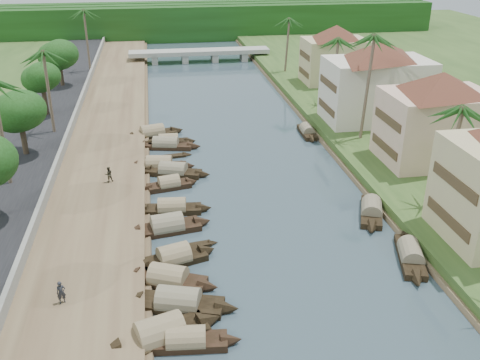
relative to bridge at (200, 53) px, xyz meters
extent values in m
plane|color=#34454E|center=(0.00, -72.00, -1.72)|extent=(220.00, 220.00, 0.00)
cube|color=brown|center=(-16.00, -52.00, -1.32)|extent=(10.00, 180.00, 0.80)
cube|color=#2B451B|center=(19.00, -52.00, -1.12)|extent=(16.00, 180.00, 1.20)
cube|color=black|center=(-24.50, -52.00, -1.02)|extent=(8.00, 180.00, 1.40)
cube|color=slate|center=(-20.20, -52.00, -0.37)|extent=(0.40, 180.00, 1.10)
cube|color=#16360E|center=(0.00, 23.00, 2.28)|extent=(120.00, 4.00, 8.00)
cube|color=#16360E|center=(0.00, 28.00, 2.28)|extent=(120.00, 4.00, 8.00)
cube|color=#16360E|center=(0.00, 33.00, 2.28)|extent=(120.00, 4.00, 8.00)
cube|color=#999990|center=(0.00, 0.00, 0.28)|extent=(28.00, 4.00, 0.80)
cube|color=#999990|center=(-9.00, 0.00, -0.82)|extent=(1.20, 3.50, 1.80)
cube|color=#999990|center=(-3.00, 0.00, -0.82)|extent=(1.20, 3.50, 1.80)
cube|color=#999990|center=(3.00, 0.00, -0.82)|extent=(1.20, 3.50, 1.80)
cube|color=#999990|center=(9.00, 0.00, -0.82)|extent=(1.20, 3.50, 1.80)
cube|color=#483621|center=(12.95, -74.00, 1.48)|extent=(0.10, 6.40, 0.90)
cube|color=#483621|center=(12.95, -74.00, 4.68)|extent=(0.10, 6.40, 0.90)
cube|color=beige|center=(20.00, -58.00, 3.23)|extent=(11.00, 8.00, 7.50)
pyramid|color=#5A2F1F|center=(20.00, -58.00, 8.08)|extent=(14.11, 14.11, 2.20)
cube|color=#483621|center=(14.45, -58.00, 1.35)|extent=(0.10, 6.40, 0.90)
cube|color=#483621|center=(14.45, -58.00, 4.35)|extent=(0.10, 6.40, 0.90)
cube|color=beige|center=(19.00, -44.00, 3.48)|extent=(13.00, 8.00, 8.00)
pyramid|color=#5A2F1F|center=(19.00, -44.00, 8.58)|extent=(15.59, 15.59, 2.20)
cube|color=#483621|center=(12.45, -44.00, 1.48)|extent=(0.10, 6.40, 0.90)
cube|color=#483621|center=(12.45, -44.00, 4.68)|extent=(0.10, 6.40, 0.90)
cube|color=tan|center=(20.00, -24.00, 2.98)|extent=(10.00, 7.00, 7.00)
pyramid|color=#5A2F1F|center=(20.00, -24.00, 7.58)|extent=(12.62, 12.62, 2.20)
cube|color=#483621|center=(14.95, -24.00, 1.23)|extent=(0.10, 5.60, 0.90)
cube|color=#483621|center=(14.95, -24.00, 4.03)|extent=(0.10, 5.60, 0.90)
cube|color=black|center=(-10.03, -80.73, -1.52)|extent=(6.64, 4.04, 0.70)
cone|color=black|center=(-6.72, -79.67, -1.44)|extent=(2.36, 2.47, 2.21)
cone|color=black|center=(-13.34, -81.79, -1.44)|extent=(2.36, 2.47, 2.21)
cylinder|color=#8F805B|center=(-10.03, -80.73, -1.14)|extent=(5.26, 3.67, 2.32)
cube|color=black|center=(-8.43, -81.51, -1.52)|extent=(5.35, 2.13, 0.70)
cone|color=black|center=(-5.55, -81.79, -1.44)|extent=(1.63, 1.60, 1.63)
cone|color=black|center=(-11.32, -81.23, -1.44)|extent=(1.63, 1.60, 1.63)
cylinder|color=#8F805B|center=(-8.43, -81.51, -1.14)|extent=(4.13, 2.07, 1.69)
cube|color=black|center=(-8.69, -77.60, -1.52)|extent=(6.57, 3.76, 0.70)
cone|color=black|center=(-5.37, -78.63, -1.44)|extent=(2.25, 2.25, 2.00)
cone|color=black|center=(-12.01, -76.57, -1.44)|extent=(2.25, 2.25, 2.00)
cylinder|color=gray|center=(-8.69, -77.60, -1.14)|extent=(5.18, 3.40, 2.08)
cube|color=black|center=(-9.29, -74.66, -1.52)|extent=(5.99, 4.06, 0.70)
cone|color=black|center=(-6.39, -75.94, -1.44)|extent=(2.21, 2.26, 1.92)
cone|color=black|center=(-12.19, -73.39, -1.44)|extent=(2.21, 2.26, 1.92)
cylinder|color=#8F805B|center=(-9.29, -74.66, -1.14)|extent=(4.79, 3.59, 2.01)
cube|color=black|center=(-8.72, -71.90, -1.52)|extent=(5.48, 3.38, 0.70)
cone|color=black|center=(-5.99, -71.08, -1.44)|extent=(1.97, 2.14, 1.94)
cone|color=black|center=(-11.44, -72.73, -1.44)|extent=(1.97, 2.14, 1.94)
cylinder|color=#8F805B|center=(-8.72, -71.90, -1.14)|extent=(4.35, 3.10, 2.06)
cube|color=black|center=(-9.06, -66.84, -1.52)|extent=(6.04, 3.00, 0.70)
cone|color=black|center=(-5.89, -66.30, -1.44)|extent=(1.98, 2.12, 2.05)
cone|color=black|center=(-12.22, -67.38, -1.44)|extent=(1.98, 2.12, 2.05)
cylinder|color=gray|center=(-9.06, -66.84, -1.14)|extent=(4.71, 2.86, 2.15)
cube|color=black|center=(-8.48, -63.42, -1.52)|extent=(5.57, 2.20, 0.70)
cone|color=black|center=(-5.48, -63.69, -1.44)|extent=(1.69, 1.68, 1.71)
cone|color=black|center=(-11.49, -63.14, -1.44)|extent=(1.69, 1.68, 1.71)
cylinder|color=#8F805B|center=(-8.48, -63.42, -1.14)|extent=(4.30, 2.15, 1.78)
cube|color=black|center=(-8.55, -58.18, -1.52)|extent=(4.63, 2.49, 0.70)
cone|color=black|center=(-6.16, -57.69, -1.44)|extent=(1.56, 1.70, 1.61)
cone|color=black|center=(-10.94, -58.68, -1.44)|extent=(1.56, 1.70, 1.61)
cylinder|color=#8F805B|center=(-8.55, -58.18, -1.14)|extent=(3.63, 2.35, 1.70)
cube|color=black|center=(-7.97, -54.93, -1.52)|extent=(6.25, 3.66, 0.70)
cone|color=black|center=(-4.83, -56.02, -1.44)|extent=(2.14, 2.08, 1.80)
cone|color=black|center=(-11.12, -53.83, -1.44)|extent=(2.14, 2.08, 1.80)
cylinder|color=gray|center=(-7.97, -54.93, -1.14)|extent=(4.94, 3.26, 1.86)
cube|color=black|center=(-9.43, -53.03, -1.52)|extent=(6.01, 2.71, 0.70)
cone|color=black|center=(-6.24, -53.50, -1.44)|extent=(1.90, 1.93, 1.89)
cone|color=black|center=(-12.61, -52.57, -1.44)|extent=(1.90, 1.93, 1.89)
cylinder|color=#8F805B|center=(-9.43, -53.03, -1.14)|extent=(4.67, 2.59, 1.98)
cube|color=black|center=(-8.11, -45.81, -1.52)|extent=(4.95, 1.72, 0.70)
cone|color=black|center=(-5.36, -45.79, -1.44)|extent=(1.44, 1.53, 1.68)
cone|color=black|center=(-10.85, -45.82, -1.44)|extent=(1.44, 1.53, 1.68)
cylinder|color=#8F805B|center=(-8.11, -45.81, -1.14)|extent=(3.79, 1.78, 1.76)
cube|color=black|center=(-8.49, -46.84, -1.52)|extent=(6.57, 3.14, 0.70)
cone|color=black|center=(-5.06, -47.63, -1.44)|extent=(2.10, 1.95, 1.79)
cone|color=black|center=(-11.92, -46.06, -1.44)|extent=(2.10, 1.95, 1.79)
cylinder|color=gray|center=(-8.49, -46.84, -1.14)|extent=(5.13, 2.87, 1.83)
cube|color=black|center=(-10.03, -42.49, -1.52)|extent=(6.36, 3.48, 0.70)
cone|color=black|center=(-6.78, -41.61, -1.44)|extent=(2.15, 2.17, 1.97)
cone|color=black|center=(-13.28, -43.36, -1.44)|extent=(2.15, 2.17, 1.97)
cylinder|color=#8F805B|center=(-10.03, -42.49, -1.14)|extent=(5.00, 3.18, 2.05)
cube|color=black|center=(9.96, -74.50, -1.52)|extent=(3.37, 6.32, 0.70)
cone|color=black|center=(10.91, -71.26, -1.44)|extent=(1.98, 2.09, 1.75)
cone|color=black|center=(9.01, -77.74, -1.44)|extent=(1.98, 2.09, 1.75)
cylinder|color=gray|center=(9.96, -74.50, -1.14)|extent=(3.03, 4.96, 1.80)
cube|color=black|center=(9.74, -66.87, -1.52)|extent=(3.87, 6.15, 0.70)
cone|color=black|center=(10.93, -63.83, -1.44)|extent=(2.18, 2.18, 1.87)
cone|color=black|center=(8.56, -69.92, -1.44)|extent=(2.18, 2.18, 1.87)
cylinder|color=gray|center=(9.74, -66.87, -1.14)|extent=(3.44, 4.89, 1.94)
cube|color=black|center=(9.74, -44.91, -1.52)|extent=(1.65, 5.25, 0.70)
cone|color=black|center=(9.83, -42.02, -1.44)|extent=(1.39, 1.52, 1.51)
cone|color=black|center=(9.65, -47.80, -1.44)|extent=(1.39, 1.52, 1.51)
cylinder|color=gray|center=(9.74, -44.91, -1.14)|extent=(1.67, 4.02, 1.55)
cube|color=black|center=(-7.25, -69.92, -1.62)|extent=(3.51, 1.30, 0.35)
cone|color=black|center=(-5.34, -69.62, -1.62)|extent=(0.97, 0.89, 0.76)
cone|color=black|center=(-9.16, -70.23, -1.62)|extent=(0.97, 0.89, 0.76)
cube|color=black|center=(-8.56, -50.02, -1.62)|extent=(4.60, 1.57, 0.35)
cone|color=black|center=(-6.05, -49.64, -1.62)|extent=(1.25, 1.06, 0.90)
cone|color=black|center=(-11.07, -50.40, -1.62)|extent=(1.25, 1.06, 0.90)
cylinder|color=brown|center=(16.00, -67.61, 4.03)|extent=(1.27, 0.36, 9.10)
sphere|color=#1F4F1A|center=(16.00, -67.61, 8.40)|extent=(3.20, 3.20, 3.20)
cylinder|color=brown|center=(15.00, -50.22, 5.63)|extent=(0.86, 0.36, 12.31)
sphere|color=#1F4F1A|center=(15.00, -50.22, 11.53)|extent=(3.20, 3.20, 3.20)
cylinder|color=brown|center=(16.00, -35.65, 4.11)|extent=(0.85, 0.36, 9.27)
sphere|color=#1F4F1A|center=(16.00, -35.65, 8.55)|extent=(3.20, 3.20, 3.20)
cylinder|color=brown|center=(-24.00, -57.30, 4.84)|extent=(0.51, 0.36, 10.33)
cylinder|color=brown|center=(-22.00, -42.51, 4.65)|extent=(0.46, 0.36, 9.94)
sphere|color=#1F4F1A|center=(-22.00, -42.51, 9.42)|extent=(3.20, 3.20, 3.20)
cylinder|color=brown|center=(14.00, -15.53, 4.06)|extent=(0.83, 0.36, 9.18)
sphere|color=#1F4F1A|center=(14.00, -15.53, 8.46)|extent=(3.20, 3.20, 3.20)
cylinder|color=brown|center=(-20.50, -10.28, 4.90)|extent=(0.42, 0.36, 10.44)
sphere|color=#1F4F1A|center=(-20.50, -10.28, 9.90)|extent=(3.20, 3.20, 3.20)
cylinder|color=#403524|center=(-24.00, -49.57, 1.33)|extent=(0.60, 0.60, 3.37)
ellipsoid|color=#16360E|center=(-24.00, -49.57, 4.55)|extent=(5.24, 5.24, 4.31)
cylinder|color=#403524|center=(-24.00, -35.25, 1.38)|extent=(0.60, 0.60, 3.49)
ellipsoid|color=#16360E|center=(-24.00, -35.25, 4.72)|extent=(4.48, 4.48, 3.68)
cylinder|color=#403524|center=(-24.00, -19.85, 1.30)|extent=(0.60, 0.60, 3.31)
ellipsoid|color=#16360E|center=(-24.00, -19.85, 4.46)|extent=(5.51, 5.51, 4.53)
cylinder|color=#403524|center=(24.00, -41.15, 1.27)|extent=(0.60, 0.60, 3.66)
ellipsoid|color=#16360E|center=(24.00, -41.15, 4.77)|extent=(4.06, 4.06, 3.34)
imported|color=#26282E|center=(-16.54, -76.78, -0.08)|extent=(0.70, 0.56, 1.68)
imported|color=#2F2C20|center=(-14.54, -57.30, -0.11)|extent=(0.93, 0.81, 1.62)
camera|label=1|loc=(-9.29, -108.01, 22.16)|focal=40.00mm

